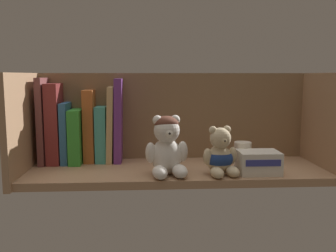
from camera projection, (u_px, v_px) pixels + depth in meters
The scene contains 16 objects.
shelf_board at pixel (177, 172), 100.13cm from camera, with size 78.24×24.88×2.00cm, color #A87F5B.
shelf_back_panel at pixel (173, 119), 111.31cm from camera, with size 80.64×1.20×27.42cm, color olive.
shelf_side_panel_left at pixel (23, 126), 96.05cm from camera, with size 1.60×27.28×27.42cm, color #A87F5B.
shelf_side_panel_right at pixel (323, 124), 100.77cm from camera, with size 1.60×27.28×27.42cm, color #A87F5B.
book_0 at pixel (46, 120), 106.41cm from camera, with size 1.69×14.65×24.11cm, color brown.
book_1 at pixel (56, 123), 106.69cm from camera, with size 3.57×13.48×22.52cm, color maroon.
book_2 at pixel (68, 132), 107.24cm from camera, with size 1.91×13.47×17.15cm, color #2E6394.
book_3 at pixel (78, 135), 107.54cm from camera, with size 3.32×14.94×15.24cm, color green.
book_4 at pixel (90, 126), 107.38cm from camera, with size 2.97×9.03×20.65cm, color #BB5E2A.
book_5 at pixel (102, 134), 107.89cm from camera, with size 3.08×9.81×15.96cm, color teal.
book_6 at pixel (111, 124), 107.67cm from camera, with size 1.67×10.90×21.56cm, color tan.
book_7 at pixel (119, 120), 107.65cm from camera, with size 2.11×10.68×23.85cm, color #6E338A.
teddy_bear_larger at pixel (167, 147), 92.60cm from camera, with size 11.08×11.47×14.97cm.
teddy_bear_smaller at pixel (220, 156), 93.13cm from camera, with size 9.18×9.80×12.29cm.
pillar_candle at pixel (243, 155), 99.76cm from camera, with size 4.59×4.59×7.07cm, color silver.
small_product_box at pixel (259, 162), 94.38cm from camera, with size 10.25×7.85×5.71cm.
Camera 1 is at (-8.12, -97.22, 26.79)cm, focal length 39.76 mm.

